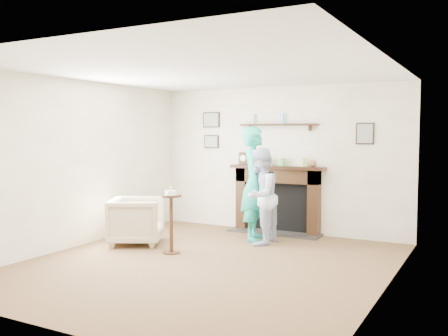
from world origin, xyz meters
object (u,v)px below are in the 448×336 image
at_px(armchair, 137,244).
at_px(man, 260,244).
at_px(pedestal_table, 171,212).
at_px(woman, 255,240).

distance_m(armchair, man, 1.90).
bearing_deg(man, pedestal_table, -39.23).
relative_size(man, pedestal_table, 1.55).
height_order(woman, pedestal_table, pedestal_table).
height_order(man, woman, woman).
height_order(man, pedestal_table, pedestal_table).
bearing_deg(man, armchair, -63.51).
bearing_deg(pedestal_table, armchair, 163.92).
relative_size(armchair, pedestal_table, 0.83).
bearing_deg(woman, armchair, 109.15).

